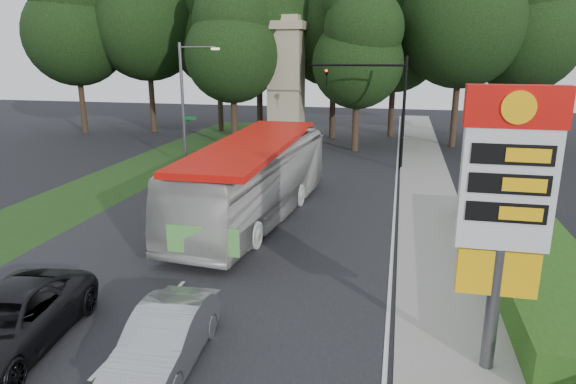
% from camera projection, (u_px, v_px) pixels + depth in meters
% --- Properties ---
extents(ground, '(120.00, 120.00, 0.00)m').
position_uv_depth(ground, '(101.00, 370.00, 12.55)').
color(ground, black).
rests_on(ground, ground).
extents(road_surface, '(14.00, 80.00, 0.02)m').
position_uv_depth(road_surface, '(245.00, 218.00, 23.84)').
color(road_surface, black).
rests_on(road_surface, ground).
extents(sidewalk_right, '(3.00, 80.00, 0.12)m').
position_uv_depth(sidewalk_right, '(434.00, 230.00, 22.08)').
color(sidewalk_right, gray).
rests_on(sidewalk_right, ground).
extents(grass_verge_left, '(5.00, 50.00, 0.02)m').
position_uv_depth(grass_verge_left, '(125.00, 177.00, 31.45)').
color(grass_verge_left, '#193814').
rests_on(grass_verge_left, ground).
extents(hedge, '(3.00, 14.00, 1.20)m').
position_uv_depth(hedge, '(532.00, 260.00, 17.55)').
color(hedge, '#274B14').
rests_on(hedge, ground).
extents(gas_station_pylon, '(2.10, 0.45, 6.85)m').
position_uv_depth(gas_station_pylon, '(506.00, 195.00, 11.34)').
color(gas_station_pylon, '#59595E').
rests_on(gas_station_pylon, ground).
extents(traffic_signal_mast, '(6.10, 0.35, 7.20)m').
position_uv_depth(traffic_signal_mast, '(383.00, 96.00, 32.72)').
color(traffic_signal_mast, black).
rests_on(traffic_signal_mast, ground).
extents(streetlight_signs, '(2.75, 0.98, 8.00)m').
position_uv_depth(streetlight_signs, '(186.00, 99.00, 33.51)').
color(streetlight_signs, '#59595E').
rests_on(streetlight_signs, ground).
extents(monument, '(3.00, 3.00, 10.05)m').
position_uv_depth(monument, '(286.00, 82.00, 39.83)').
color(monument, tan).
rests_on(monument, ground).
extents(tree_far_west, '(8.96, 8.96, 17.60)m').
position_uv_depth(tree_far_west, '(73.00, 13.00, 45.27)').
color(tree_far_west, '#2D2116').
rests_on(tree_far_west, ground).
extents(tree_west_mid, '(9.80, 9.80, 19.25)m').
position_uv_depth(tree_west_mid, '(145.00, 1.00, 45.65)').
color(tree_west_mid, '#2D2116').
rests_on(tree_west_mid, ground).
extents(tree_west_near, '(8.40, 8.40, 16.50)m').
position_uv_depth(tree_west_near, '(217.00, 22.00, 46.75)').
color(tree_west_near, '#2D2116').
rests_on(tree_west_near, ground).
extents(tree_center_right, '(9.24, 9.24, 18.15)m').
position_uv_depth(tree_center_right, '(335.00, 6.00, 42.33)').
color(tree_center_right, '#2D2116').
rests_on(tree_center_right, ground).
extents(tree_east_near, '(8.12, 8.12, 15.95)m').
position_uv_depth(tree_east_near, '(396.00, 24.00, 43.54)').
color(tree_east_near, '#2D2116').
rests_on(tree_east_near, ground).
extents(tree_far_east, '(8.68, 8.68, 17.05)m').
position_uv_depth(tree_far_east, '(529.00, 12.00, 39.42)').
color(tree_far_east, '#2D2116').
rests_on(tree_far_east, ground).
extents(tree_monument_left, '(7.28, 7.28, 14.30)m').
position_uv_depth(tree_monument_left, '(232.00, 34.00, 38.75)').
color(tree_monument_left, '#2D2116').
rests_on(tree_monument_left, ground).
extents(tree_monument_right, '(6.72, 6.72, 13.20)m').
position_uv_depth(tree_monument_right, '(358.00, 43.00, 37.45)').
color(tree_monument_right, '#2D2116').
rests_on(tree_monument_right, ground).
extents(transit_bus, '(4.33, 13.32, 3.65)m').
position_uv_depth(transit_bus, '(254.00, 181.00, 23.27)').
color(transit_bus, silver).
rests_on(transit_bus, ground).
extents(sedan_silver, '(1.83, 4.57, 1.48)m').
position_uv_depth(sedan_silver, '(165.00, 338.00, 12.54)').
color(sedan_silver, '#9C9FA4').
rests_on(sedan_silver, ground).
extents(suv_charcoal, '(3.28, 5.95, 1.58)m').
position_uv_depth(suv_charcoal, '(6.00, 323.00, 13.16)').
color(suv_charcoal, black).
rests_on(suv_charcoal, ground).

